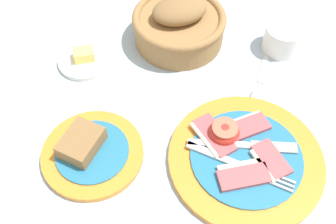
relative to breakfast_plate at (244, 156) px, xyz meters
name	(u,v)px	position (x,y,z in m)	size (l,w,h in m)	color
ground_plane	(207,172)	(-0.06, -0.02, -0.01)	(3.00, 3.00, 0.00)	#A3BCD1
breakfast_plate	(244,156)	(0.00, 0.00, 0.00)	(0.26, 0.26, 0.04)	orange
bread_plate	(90,151)	(-0.26, 0.01, 0.00)	(0.17, 0.17, 0.05)	orange
sugar_cup	(283,38)	(0.11, 0.27, 0.02)	(0.08, 0.08, 0.06)	white
bread_basket	(179,24)	(-0.10, 0.30, 0.03)	(0.19, 0.19, 0.10)	olive
butter_dish	(85,59)	(-0.29, 0.23, 0.00)	(0.11, 0.11, 0.03)	silver
teaspoon_by_saucer	(259,90)	(0.05, 0.15, -0.01)	(0.08, 0.19, 0.01)	silver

